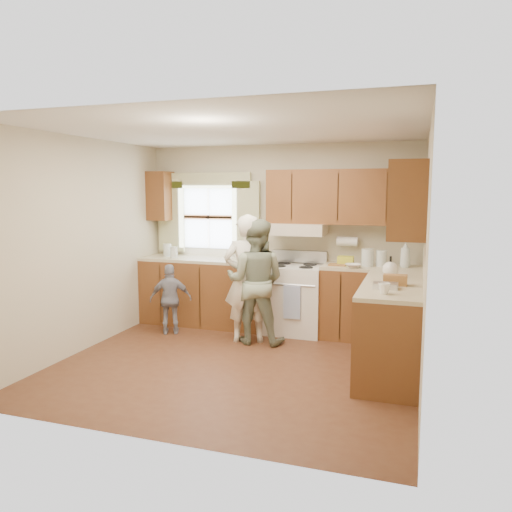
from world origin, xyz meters
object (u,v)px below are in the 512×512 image
(woman_right, at_px, (256,281))
(child, at_px, (171,299))
(woman_left, at_px, (247,279))
(stove, at_px, (295,298))

(woman_right, xyz_separation_m, child, (-1.18, -0.00, -0.31))
(woman_left, distance_m, woman_right, 0.11)
(woman_left, xyz_separation_m, child, (-1.07, -0.00, -0.33))
(woman_left, xyz_separation_m, woman_right, (0.11, 0.00, -0.03))
(stove, height_order, woman_left, woman_left)
(woman_right, relative_size, child, 1.66)
(stove, relative_size, child, 1.15)
(woman_left, distance_m, child, 1.12)
(stove, height_order, child, stove)
(woman_left, bearing_deg, child, -17.36)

